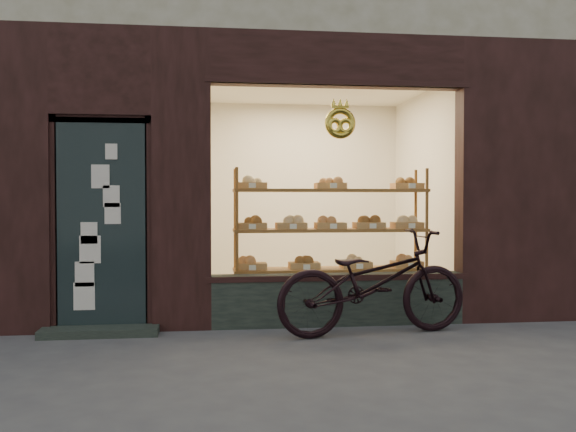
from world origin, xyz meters
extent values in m
plane|color=#3B3B3E|center=(0.00, 0.00, 0.00)|extent=(90.00, 90.00, 0.00)
cube|color=black|center=(0.45, 2.12, 0.28)|extent=(2.70, 0.25, 0.55)
cube|color=black|center=(-2.00, 2.06, 1.10)|extent=(0.90, 0.04, 2.15)
cube|color=black|center=(-2.00, 1.90, 0.04)|extent=(1.15, 0.35, 0.08)
torus|color=gold|center=(0.45, 2.02, 2.15)|extent=(0.33, 0.07, 0.33)
cube|color=brown|center=(0.45, 2.55, 0.05)|extent=(2.20, 0.45, 0.04)
cube|color=brown|center=(0.45, 2.55, 0.55)|extent=(2.20, 0.45, 0.03)
cube|color=brown|center=(0.45, 2.55, 1.00)|extent=(2.20, 0.45, 0.04)
cube|color=brown|center=(0.45, 2.55, 1.45)|extent=(2.20, 0.45, 0.04)
cylinder|color=brown|center=(-0.62, 2.35, 0.85)|extent=(0.04, 0.04, 1.70)
cylinder|color=brown|center=(1.52, 2.35, 0.85)|extent=(0.04, 0.04, 1.70)
cylinder|color=brown|center=(-0.62, 2.75, 0.85)|extent=(0.04, 0.04, 1.70)
cylinder|color=brown|center=(1.52, 2.75, 0.85)|extent=(0.04, 0.04, 1.70)
cube|color=#99814C|center=(-0.45, 2.55, 0.60)|extent=(0.34, 0.24, 0.07)
sphere|color=#A85B2D|center=(-0.45, 2.55, 0.69)|extent=(0.11, 0.11, 0.11)
cube|color=white|center=(-0.45, 2.36, 0.60)|extent=(0.07, 0.01, 0.05)
cube|color=#99814C|center=(0.15, 2.55, 0.60)|extent=(0.34, 0.24, 0.07)
sphere|color=brown|center=(0.15, 2.55, 0.69)|extent=(0.11, 0.11, 0.11)
cube|color=white|center=(0.15, 2.36, 0.60)|extent=(0.08, 0.01, 0.05)
cube|color=#99814C|center=(0.75, 2.55, 0.60)|extent=(0.34, 0.24, 0.07)
sphere|color=#D5C06F|center=(0.75, 2.55, 0.69)|extent=(0.11, 0.11, 0.11)
cube|color=white|center=(0.75, 2.36, 0.60)|extent=(0.07, 0.01, 0.05)
cube|color=#99814C|center=(1.35, 2.55, 0.60)|extent=(0.34, 0.24, 0.07)
sphere|color=#A85B2D|center=(1.35, 2.55, 0.69)|extent=(0.11, 0.11, 0.11)
cube|color=white|center=(1.35, 2.36, 0.60)|extent=(0.08, 0.01, 0.05)
cube|color=#99814C|center=(-0.45, 2.55, 1.05)|extent=(0.34, 0.24, 0.07)
sphere|color=brown|center=(-0.45, 2.55, 1.14)|extent=(0.11, 0.11, 0.11)
cube|color=white|center=(-0.45, 2.36, 1.05)|extent=(0.07, 0.01, 0.06)
cube|color=#99814C|center=(0.00, 2.55, 1.05)|extent=(0.34, 0.24, 0.07)
sphere|color=#D5C06F|center=(0.00, 2.55, 1.14)|extent=(0.11, 0.11, 0.11)
cube|color=white|center=(0.00, 2.36, 1.05)|extent=(0.07, 0.01, 0.06)
cube|color=#99814C|center=(0.45, 2.55, 1.05)|extent=(0.34, 0.24, 0.07)
sphere|color=#A85B2D|center=(0.45, 2.55, 1.14)|extent=(0.11, 0.11, 0.11)
cube|color=white|center=(0.45, 2.36, 1.05)|extent=(0.07, 0.01, 0.06)
cube|color=#99814C|center=(0.90, 2.55, 1.05)|extent=(0.34, 0.24, 0.07)
sphere|color=brown|center=(0.90, 2.55, 1.14)|extent=(0.11, 0.11, 0.11)
cube|color=white|center=(0.90, 2.36, 1.05)|extent=(0.07, 0.01, 0.06)
cube|color=#99814C|center=(1.35, 2.55, 1.05)|extent=(0.34, 0.24, 0.07)
sphere|color=#D5C06F|center=(1.35, 2.55, 1.14)|extent=(0.11, 0.11, 0.11)
cube|color=white|center=(1.35, 2.36, 1.05)|extent=(0.08, 0.01, 0.06)
cube|color=#99814C|center=(-0.45, 2.55, 1.50)|extent=(0.34, 0.24, 0.07)
sphere|color=#D5C06F|center=(-0.45, 2.55, 1.59)|extent=(0.11, 0.11, 0.11)
cube|color=white|center=(-0.45, 2.36, 1.50)|extent=(0.07, 0.01, 0.06)
cube|color=#99814C|center=(0.45, 2.55, 1.50)|extent=(0.34, 0.24, 0.07)
sphere|color=#A85B2D|center=(0.45, 2.55, 1.59)|extent=(0.11, 0.11, 0.11)
cube|color=white|center=(0.45, 2.36, 1.50)|extent=(0.07, 0.01, 0.06)
cube|color=#99814C|center=(1.35, 2.55, 1.50)|extent=(0.34, 0.24, 0.07)
sphere|color=brown|center=(1.35, 2.55, 1.59)|extent=(0.11, 0.11, 0.11)
cube|color=white|center=(1.35, 2.36, 1.50)|extent=(0.08, 0.01, 0.06)
imported|color=black|center=(0.70, 1.60, 0.52)|extent=(2.07, 0.99, 1.05)
camera|label=1|loc=(-0.95, -4.61, 1.36)|focal=40.00mm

